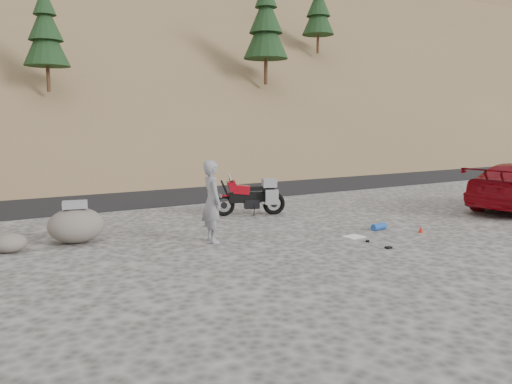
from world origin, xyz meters
The scene contains 12 objects.
ground centered at (0.00, 0.00, 0.00)m, with size 140.00×140.00×0.00m, color #44423F.
road centered at (0.00, 9.00, 0.00)m, with size 120.00×7.00×0.05m, color black.
hillside centered at (-0.05, 40.88, 11.08)m, with size 120.00×73.00×46.72m.
motorcycle centered at (0.09, 2.73, 0.57)m, with size 2.16×1.06×1.33m.
man centered at (-2.47, 0.19, 0.00)m, with size 0.71×0.47×1.95m, color gray.
boulder centered at (-5.29, 1.73, 0.44)m, with size 1.61×1.51×1.02m.
small_rock centered at (-6.72, 1.53, 0.21)m, with size 0.78×0.72×0.42m.
gear_white_cloth centered at (0.79, -1.11, 0.01)m, with size 0.45×0.40×0.02m, color white.
gear_blue_mat centered at (1.90, -0.82, 0.09)m, with size 0.18×0.18×0.45m, color #1A49A1.
gear_funnel centered at (2.63, -1.59, 0.08)m, with size 0.13×0.13×0.17m, color red.
gear_glove_a centered at (0.70, -2.38, 0.02)m, with size 0.15×0.11×0.04m, color black.
gear_glove_b centered at (0.72, -1.68, 0.02)m, with size 0.12×0.09×0.04m, color black.
Camera 1 is at (-7.41, -10.37, 2.82)m, focal length 35.00 mm.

